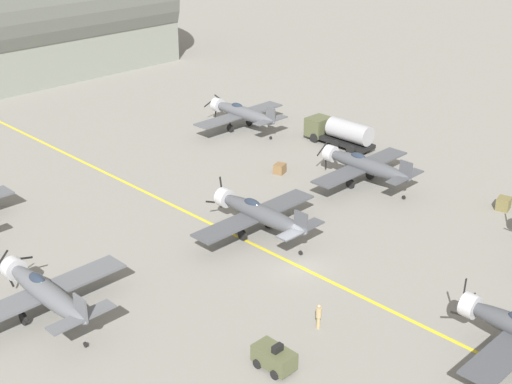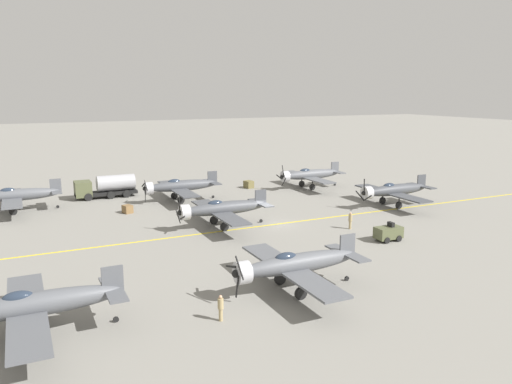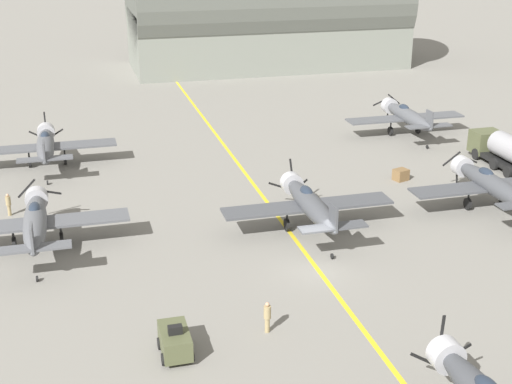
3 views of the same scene
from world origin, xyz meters
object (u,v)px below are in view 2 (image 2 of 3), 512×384
Objects in this scene: airplane_mid_center at (222,209)px; ground_crew_walking at (221,307)px; airplane_far_right at (15,195)px; airplane_mid_left at (295,264)px; tow_tractor at (388,233)px; airplane_far_left at (33,305)px; ground_crew_inspecting at (350,220)px; supply_crate_mid_lane at (128,209)px; airplane_near_right at (309,175)px; airplane_mid_right at (180,186)px; fuel_tanker at (106,186)px; airplane_near_center at (393,190)px; supply_crate_by_tanker at (249,184)px.

ground_crew_walking is at bearing 169.60° from airplane_mid_center.
airplane_mid_center is 1.00× the size of airplane_far_right.
airplane_far_right reaches higher than ground_crew_walking.
tow_tractor is (6.81, -14.26, -1.22)m from airplane_mid_left.
ground_crew_inspecting is (11.29, -30.43, -1.05)m from airplane_far_left.
supply_crate_mid_lane is at bearing 47.46° from airplane_mid_center.
airplane_near_right is 27.62m from supply_crate_mid_lane.
tow_tractor is (-25.45, -12.78, -1.22)m from airplane_mid_right.
fuel_tanker is at bearing 33.31° from tow_tractor.
ground_crew_walking is (-20.24, 8.18, -1.09)m from airplane_mid_center.
airplane_near_center is 1.00× the size of airplane_far_left.
airplane_near_right is at bearing -20.59° from ground_crew_inspecting.
airplane_mid_left is 39.04m from supply_crate_by_tanker.
airplane_mid_center is 21.95m from supply_crate_by_tanker.
airplane_near_center is 6.80× the size of ground_crew_inspecting.
ground_crew_walking is at bearing 116.75° from airplane_mid_left.
airplane_far_right is 7.09× the size of ground_crew_walking.
ground_crew_walking is 43.57m from supply_crate_by_tanker.
ground_crew_walking reaches higher than supply_crate_mid_lane.
tow_tractor is at bearing 162.00° from airplane_near_right.
supply_crate_by_tanker reaches higher than supply_crate_mid_lane.
airplane_near_right is at bearing -24.50° from airplane_mid_left.
airplane_near_center reaches higher than airplane_mid_center.
airplane_mid_left is 1.50× the size of fuel_tanker.
airplane_far_right is 9.34× the size of supply_crate_by_tanker.
airplane_mid_center reaches higher than airplane_mid_left.
airplane_mid_right is 1.00× the size of airplane_far_left.
tow_tractor is (-25.88, 7.04, -1.22)m from airplane_near_right.
airplane_far_right is at bearing 83.89° from airplane_near_right.
airplane_mid_center reaches higher than tow_tractor.
airplane_near_right is (0.43, -19.82, 0.00)m from airplane_mid_right.
airplane_mid_left is at bearing 131.23° from ground_crew_inspecting.
airplane_mid_left reaches higher than ground_crew_inspecting.
airplane_mid_right is at bearing 110.43° from supply_crate_by_tanker.
supply_crate_by_tanker is at bearing 60.69° from airplane_near_right.
airplane_near_center is at bearing -123.52° from fuel_tanker.
airplane_mid_center is 1.00× the size of airplane_far_left.
tow_tractor reaches higher than supply_crate_by_tanker.
airplane_near_center is at bearing -56.87° from ground_crew_walking.
airplane_mid_center is at bearing 48.02° from tow_tractor.
fuel_tanker is at bearing 0.45° from ground_crew_walking.
airplane_near_right is at bearing -15.22° from tow_tractor.
airplane_far_right is 4.62× the size of tow_tractor.
airplane_mid_right is 10.61m from fuel_tanker.
airplane_mid_center is at bearing 3.25° from airplane_mid_left.
airplane_mid_right is at bearing -64.93° from supply_crate_mid_lane.
airplane_mid_right is at bearing 64.00° from airplane_near_center.
airplane_far_right is at bearing 62.22° from supply_crate_mid_lane.
tow_tractor is (6.31, -31.24, -1.22)m from airplane_far_left.
airplane_mid_left is 7.09× the size of ground_crew_walking.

